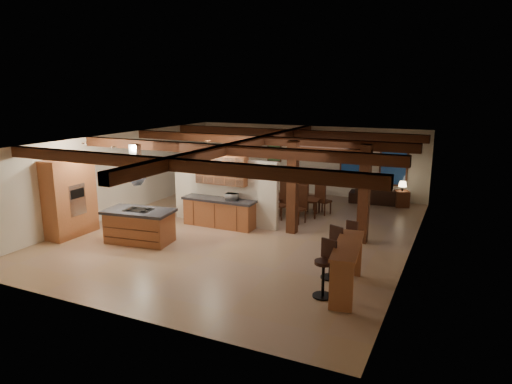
% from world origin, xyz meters
% --- Properties ---
extents(ground, '(12.00, 12.00, 0.00)m').
position_xyz_m(ground, '(0.00, 0.00, 0.00)').
color(ground, tan).
rests_on(ground, ground).
extents(room_walls, '(12.00, 12.00, 12.00)m').
position_xyz_m(room_walls, '(0.00, 0.00, 1.78)').
color(room_walls, silver).
rests_on(room_walls, ground).
extents(ceiling_beams, '(10.00, 12.00, 0.28)m').
position_xyz_m(ceiling_beams, '(0.00, 0.00, 2.76)').
color(ceiling_beams, '#3B1C0E').
rests_on(ceiling_beams, room_walls).
extents(timber_posts, '(2.50, 0.30, 2.90)m').
position_xyz_m(timber_posts, '(2.50, 0.50, 1.76)').
color(timber_posts, '#3B1C0E').
rests_on(timber_posts, ground).
extents(partition_wall, '(3.80, 0.18, 2.20)m').
position_xyz_m(partition_wall, '(-1.00, 0.50, 1.10)').
color(partition_wall, silver).
rests_on(partition_wall, ground).
extents(pantry_cabinet, '(0.67, 1.60, 2.40)m').
position_xyz_m(pantry_cabinet, '(-4.67, -2.60, 1.20)').
color(pantry_cabinet, '#A05433').
rests_on(pantry_cabinet, ground).
extents(back_counter, '(2.50, 0.66, 0.94)m').
position_xyz_m(back_counter, '(-1.00, 0.11, 0.48)').
color(back_counter, '#A05433').
rests_on(back_counter, ground).
extents(upper_display_cabinet, '(1.80, 0.36, 0.95)m').
position_xyz_m(upper_display_cabinet, '(-1.00, 0.31, 1.85)').
color(upper_display_cabinet, '#A05433').
rests_on(upper_display_cabinet, partition_wall).
extents(range_hood, '(1.10, 1.10, 1.40)m').
position_xyz_m(range_hood, '(-2.35, -2.25, 1.78)').
color(range_hood, silver).
rests_on(range_hood, room_walls).
extents(back_windows, '(2.70, 0.07, 1.70)m').
position_xyz_m(back_windows, '(2.80, 5.93, 1.50)').
color(back_windows, '#3B1C0E').
rests_on(back_windows, room_walls).
extents(framed_art, '(0.65, 0.05, 0.85)m').
position_xyz_m(framed_art, '(-1.50, 5.94, 1.70)').
color(framed_art, '#3B1C0E').
rests_on(framed_art, room_walls).
extents(recessed_cans, '(3.16, 2.46, 0.03)m').
position_xyz_m(recessed_cans, '(-2.53, -1.93, 2.87)').
color(recessed_cans, silver).
rests_on(recessed_cans, room_walls).
extents(kitchen_island, '(2.12, 1.31, 0.99)m').
position_xyz_m(kitchen_island, '(-2.35, -2.25, 0.50)').
color(kitchen_island, '#A05433').
rests_on(kitchen_island, ground).
extents(dining_table, '(1.93, 1.23, 0.64)m').
position_xyz_m(dining_table, '(0.73, 2.52, 0.32)').
color(dining_table, '#411F10').
rests_on(dining_table, ground).
extents(sofa, '(2.13, 0.99, 0.60)m').
position_xyz_m(sofa, '(3.09, 5.44, 0.30)').
color(sofa, black).
rests_on(sofa, ground).
extents(microwave, '(0.41, 0.30, 0.22)m').
position_xyz_m(microwave, '(-0.52, 0.11, 1.05)').
color(microwave, '#B3B3B8').
rests_on(microwave, back_counter).
extents(bar_counter, '(0.80, 2.18, 1.12)m').
position_xyz_m(bar_counter, '(4.01, -3.00, 0.75)').
color(bar_counter, '#A05433').
rests_on(bar_counter, ground).
extents(side_table, '(0.65, 0.65, 0.62)m').
position_xyz_m(side_table, '(4.07, 5.29, 0.31)').
color(side_table, '#3B1C0E').
rests_on(side_table, ground).
extents(table_lamp, '(0.31, 0.31, 0.37)m').
position_xyz_m(table_lamp, '(4.07, 5.29, 0.88)').
color(table_lamp, black).
rests_on(table_lamp, side_table).
extents(bar_stool_a, '(0.46, 0.48, 1.27)m').
position_xyz_m(bar_stool_a, '(3.63, -3.44, 0.64)').
color(bar_stool_a, black).
rests_on(bar_stool_a, ground).
extents(bar_stool_b, '(0.47, 0.48, 1.26)m').
position_xyz_m(bar_stool_b, '(3.49, -2.40, 0.64)').
color(bar_stool_b, black).
rests_on(bar_stool_b, ground).
extents(bar_stool_c, '(0.38, 0.40, 1.08)m').
position_xyz_m(bar_stool_c, '(3.63, -1.22, 0.55)').
color(bar_stool_c, black).
rests_on(bar_stool_c, ground).
extents(dining_chairs, '(2.45, 2.45, 1.27)m').
position_xyz_m(dining_chairs, '(0.73, 2.52, 0.65)').
color(dining_chairs, '#3B1C0E').
rests_on(dining_chairs, ground).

